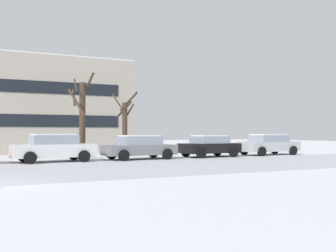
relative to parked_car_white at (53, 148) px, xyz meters
The scene contains 7 objects.
parked_car_white is the anchor object (origin of this frame).
parked_car_gray 5.00m from the parked_car_white, ahead, with size 4.37×2.16×1.43m.
parked_car_black 10.00m from the parked_car_white, ahead, with size 3.96×2.15×1.41m.
parked_car_silver 15.00m from the parked_car_white, ahead, with size 4.54×2.19×1.47m.
tree_far_right 3.61m from the parked_car_white, 45.87° to the left, with size 1.66×1.65×5.34m.
tree_far_mid 6.58m from the parked_car_white, 32.21° to the left, with size 1.82×1.82×4.41m.
building_far_left 13.92m from the parked_car_white, 87.22° to the left, with size 14.87×11.33×7.41m.
Camera 1 is at (-0.36, -14.29, 1.63)m, focal length 44.34 mm.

